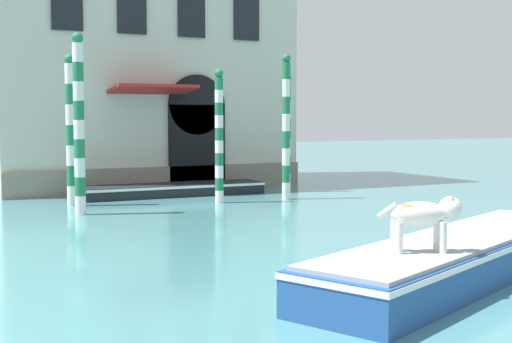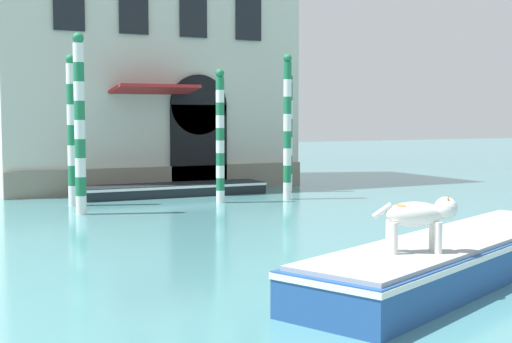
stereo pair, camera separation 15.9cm
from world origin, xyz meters
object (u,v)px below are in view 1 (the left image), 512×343
at_px(mooring_pole_3, 71,130).
at_px(dog_on_deck, 425,215).
at_px(boat_moored_near_palazzo, 173,189).
at_px(mooring_pole_0, 79,123).
at_px(mooring_pole_4, 287,133).
at_px(mooring_pole_1, 286,127).
at_px(boat_foreground, 460,256).
at_px(mooring_pole_2, 219,136).

bearing_deg(mooring_pole_3, dog_on_deck, -81.59).
relative_size(boat_moored_near_palazzo, mooring_pole_0, 1.28).
xyz_separation_m(boat_moored_near_palazzo, mooring_pole_4, (3.83, -0.79, 1.82)).
distance_m(mooring_pole_1, mooring_pole_4, 2.13).
bearing_deg(mooring_pole_1, boat_moored_near_palazzo, 136.42).
relative_size(mooring_pole_0, mooring_pole_1, 1.06).
distance_m(boat_foreground, mooring_pole_1, 11.22).
bearing_deg(dog_on_deck, boat_foreground, 52.41).
xyz_separation_m(dog_on_deck, mooring_pole_3, (-1.90, 12.86, 0.99)).
relative_size(boat_foreground, mooring_pole_2, 1.89).
relative_size(boat_moored_near_palazzo, mooring_pole_2, 1.52).
relative_size(mooring_pole_1, mooring_pole_2, 1.13).
height_order(boat_moored_near_palazzo, mooring_pole_1, mooring_pole_1).
distance_m(mooring_pole_0, mooring_pole_3, 1.97).
bearing_deg(mooring_pole_3, mooring_pole_1, -13.02).
height_order(mooring_pole_1, mooring_pole_2, mooring_pole_1).
height_order(boat_foreground, dog_on_deck, dog_on_deck).
height_order(mooring_pole_0, mooring_pole_4, mooring_pole_0).
bearing_deg(mooring_pole_4, dog_on_deck, -112.46).
bearing_deg(boat_foreground, mooring_pole_0, 87.08).
height_order(boat_moored_near_palazzo, mooring_pole_4, mooring_pole_4).
relative_size(dog_on_deck, mooring_pole_4, 0.28).
bearing_deg(mooring_pole_2, mooring_pole_1, -3.78).
relative_size(dog_on_deck, mooring_pole_2, 0.29).
xyz_separation_m(boat_moored_near_palazzo, mooring_pole_2, (0.53, -2.47, 1.80)).
xyz_separation_m(mooring_pole_0, mooring_pole_3, (0.23, 1.95, -0.20)).
distance_m(boat_moored_near_palazzo, mooring_pole_0, 5.36).
xyz_separation_m(mooring_pole_1, mooring_pole_3, (-6.29, 1.45, -0.07)).
xyz_separation_m(mooring_pole_1, mooring_pole_4, (1.08, 1.82, -0.24)).
height_order(mooring_pole_0, mooring_pole_1, mooring_pole_0).
height_order(dog_on_deck, boat_moored_near_palazzo, dog_on_deck).
bearing_deg(boat_moored_near_palazzo, mooring_pole_3, -160.10).
bearing_deg(mooring_pole_0, mooring_pole_3, 83.12).
relative_size(mooring_pole_0, mooring_pole_3, 1.09).
height_order(mooring_pole_1, mooring_pole_4, mooring_pole_1).
bearing_deg(boat_foreground, mooring_pole_3, 83.13).
relative_size(mooring_pole_1, mooring_pole_4, 1.12).
relative_size(boat_moored_near_palazzo, mooring_pole_4, 1.51).
distance_m(boat_moored_near_palazzo, mooring_pole_4, 4.31).
bearing_deg(boat_moored_near_palazzo, dog_on_deck, -94.90).
distance_m(dog_on_deck, mooring_pole_0, 11.19).
bearing_deg(mooring_pole_2, dog_on_deck, -100.65).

